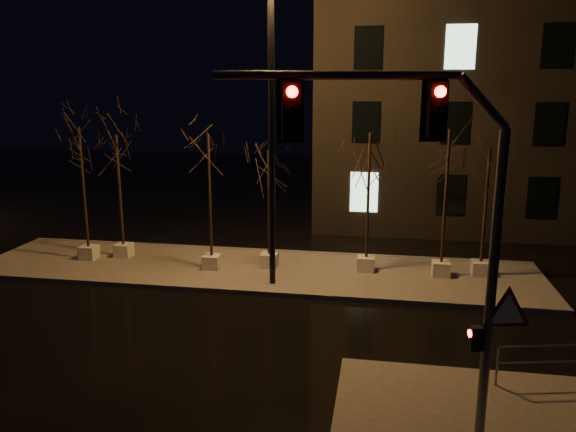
# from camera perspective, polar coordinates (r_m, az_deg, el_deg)

# --- Properties ---
(ground) EXTENTS (90.00, 90.00, 0.00)m
(ground) POSITION_cam_1_polar(r_m,az_deg,el_deg) (16.87, -8.17, -11.97)
(ground) COLOR black
(ground) RESTS_ON ground
(median) EXTENTS (22.00, 5.00, 0.15)m
(median) POSITION_cam_1_polar(r_m,az_deg,el_deg) (22.22, -3.45, -5.43)
(median) COLOR #4E4B46
(median) RESTS_ON ground
(sidewalk_corner) EXTENTS (7.00, 5.00, 0.15)m
(sidewalk_corner) POSITION_cam_1_polar(r_m,az_deg,el_deg) (13.32, 20.81, -19.67)
(sidewalk_corner) COLOR #4E4B46
(sidewalk_corner) RESTS_ON ground
(building) EXTENTS (25.00, 12.00, 15.00)m
(building) POSITION_cam_1_polar(r_m,az_deg,el_deg) (33.78, 26.07, 12.40)
(building) COLOR black
(building) RESTS_ON ground
(tree_0) EXTENTS (1.80, 1.80, 5.53)m
(tree_0) POSITION_cam_1_polar(r_m,az_deg,el_deg) (23.83, -20.28, 5.59)
(tree_0) COLOR #BABAAE
(tree_0) RESTS_ON median
(tree_1) EXTENTS (1.80, 1.80, 5.22)m
(tree_1) POSITION_cam_1_polar(r_m,az_deg,el_deg) (23.74, -16.91, 5.22)
(tree_1) COLOR #BABAAE
(tree_1) RESTS_ON median
(tree_2) EXTENTS (1.80, 1.80, 5.39)m
(tree_2) POSITION_cam_1_polar(r_m,az_deg,el_deg) (21.30, -8.06, 5.17)
(tree_2) COLOR #BABAAE
(tree_2) RESTS_ON median
(tree_3) EXTENTS (1.80, 1.80, 4.73)m
(tree_3) POSITION_cam_1_polar(r_m,az_deg,el_deg) (21.40, -1.98, 3.98)
(tree_3) COLOR #BABAAE
(tree_3) RESTS_ON median
(tree_4) EXTENTS (1.80, 1.80, 5.44)m
(tree_4) POSITION_cam_1_polar(r_m,az_deg,el_deg) (21.09, 8.26, 5.19)
(tree_4) COLOR #BABAAE
(tree_4) RESTS_ON median
(tree_5) EXTENTS (1.80, 1.80, 5.62)m
(tree_5) POSITION_cam_1_polar(r_m,az_deg,el_deg) (21.05, 15.91, 5.20)
(tree_5) COLOR #BABAAE
(tree_5) RESTS_ON median
(tree_6) EXTENTS (1.80, 1.80, 4.93)m
(tree_6) POSITION_cam_1_polar(r_m,az_deg,el_deg) (21.62, 19.63, 3.75)
(tree_6) COLOR #BABAAE
(tree_6) RESTS_ON median
(traffic_signal_mast) EXTENTS (5.72, 1.54, 7.18)m
(traffic_signal_mast) POSITION_cam_1_polar(r_m,az_deg,el_deg) (10.32, 14.72, 0.19)
(traffic_signal_mast) COLOR #5C5F64
(traffic_signal_mast) RESTS_ON sidewalk_corner
(streetlight_main) EXTENTS (2.63, 1.20, 10.79)m
(streetlight_main) POSITION_cam_1_polar(r_m,az_deg,el_deg) (19.30, -1.69, 10.88)
(streetlight_main) COLOR black
(streetlight_main) RESTS_ON median
(guard_rail_a) EXTENTS (2.29, 0.56, 1.01)m
(guard_rail_a) POSITION_cam_1_polar(r_m,az_deg,el_deg) (14.98, 24.66, -13.02)
(guard_rail_a) COLOR #5C5F64
(guard_rail_a) RESTS_ON sidewalk_corner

